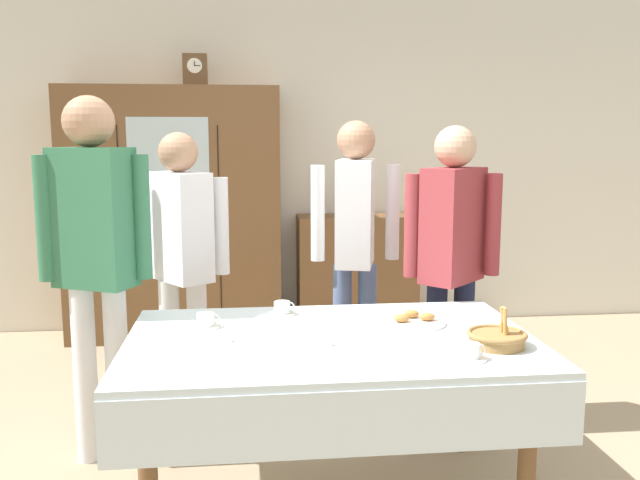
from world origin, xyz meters
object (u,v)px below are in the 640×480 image
pastry_plate (414,321)px  person_beside_shelf (95,242)px  tea_cup_front_edge (206,321)px  mantel_clock (195,70)px  dining_table (332,361)px  spoon_near_left (224,341)px  bookshelf_low (357,272)px  person_near_right_end (355,233)px  tea_cup_back_edge (470,353)px  person_behind_table_left (452,247)px  spoon_far_right (325,345)px  person_behind_table_right (181,248)px  book_stack (358,213)px  bread_basket (497,338)px  wall_cabinet (174,214)px  tea_cup_far_right (282,309)px  spoon_mid_left (290,327)px

pastry_plate → person_beside_shelf: person_beside_shelf is taller
tea_cup_front_edge → person_beside_shelf: size_ratio=0.07×
mantel_clock → tea_cup_front_edge: size_ratio=1.85×
dining_table → spoon_near_left: bearing=178.2°
bookshelf_low → person_beside_shelf: (-1.60, -2.11, 0.61)m
pastry_plate → person_near_right_end: size_ratio=0.17×
tea_cup_front_edge → person_near_right_end: (0.81, 0.92, 0.25)m
tea_cup_back_edge → person_beside_shelf: (-1.54, 0.84, 0.32)m
tea_cup_front_edge → person_behind_table_left: bearing=21.5°
tea_cup_back_edge → person_near_right_end: (-0.20, 1.47, 0.25)m
spoon_far_right → person_behind_table_right: (-0.66, 1.09, 0.23)m
tea_cup_back_edge → person_behind_table_right: 1.78m
mantel_clock → spoon_far_right: (0.67, -2.67, -1.32)m
book_stack → bread_basket: (0.10, -2.80, -0.19)m
dining_table → tea_cup_front_edge: 0.59m
wall_cabinet → book_stack: size_ratio=10.59×
tea_cup_far_right → spoon_mid_left: 0.23m
mantel_clock → bookshelf_low: 2.02m
mantel_clock → tea_cup_far_right: size_ratio=1.85×
person_behind_table_right → wall_cabinet: bearing=97.2°
person_behind_table_left → tea_cup_back_edge: bearing=-103.4°
tea_cup_back_edge → spoon_mid_left: (-0.65, 0.50, -0.02)m
tea_cup_far_right → wall_cabinet: bearing=108.3°
person_behind_table_right → person_beside_shelf: 0.60m
bookshelf_low → pastry_plate: bookshelf_low is taller
wall_cabinet → tea_cup_front_edge: 2.39m
pastry_plate → person_behind_table_left: 0.68m
dining_table → bread_basket: bearing=-14.1°
bookshelf_low → wall_cabinet: bearing=-178.0°
tea_cup_far_right → tea_cup_front_edge: same height
tea_cup_front_edge → person_behind_table_right: size_ratio=0.08×
person_behind_table_left → spoon_far_right: bearing=-133.3°
dining_table → person_near_right_end: size_ratio=1.03×
spoon_near_left → person_behind_table_left: bearing=31.6°
mantel_clock → spoon_mid_left: size_ratio=2.02×
tea_cup_back_edge → spoon_mid_left: bearing=142.4°
spoon_far_right → person_behind_table_left: bearing=46.7°
bread_basket → spoon_near_left: bearing=170.8°
spoon_far_right → person_behind_table_right: 1.29m
dining_table → tea_cup_back_edge: size_ratio=13.07×
dining_table → bookshelf_low: 2.70m
dining_table → book_stack: size_ratio=9.30×
tea_cup_far_right → person_behind_table_left: person_behind_table_left is taller
pastry_plate → spoon_near_left: size_ratio=2.35×
spoon_near_left → spoon_mid_left: (0.28, 0.17, 0.00)m
dining_table → person_behind_table_right: (-0.70, 1.00, 0.32)m
mantel_clock → tea_cup_back_edge: size_ratio=1.85×
person_beside_shelf → mantel_clock: bearing=80.5°
book_stack → tea_cup_back_edge: 2.96m
book_stack → spoon_near_left: (-0.99, -2.63, -0.22)m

